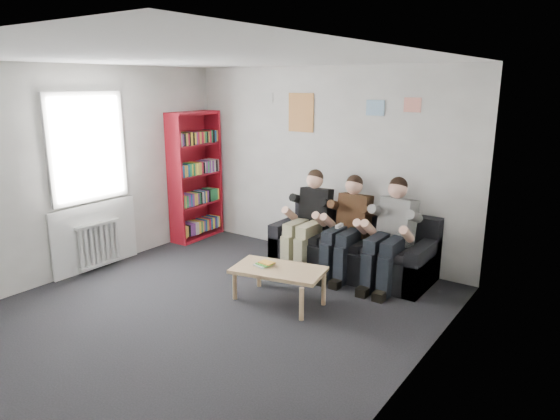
# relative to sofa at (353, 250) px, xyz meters

# --- Properties ---
(room_shell) EXTENTS (5.00, 5.00, 5.00)m
(room_shell) POSITION_rel_sofa_xyz_m (-0.70, -2.10, 1.05)
(room_shell) COLOR black
(room_shell) RESTS_ON ground
(sofa) EXTENTS (2.13, 0.87, 0.82)m
(sofa) POSITION_rel_sofa_xyz_m (0.00, 0.00, 0.00)
(sofa) COLOR black
(sofa) RESTS_ON ground
(bookshelf) EXTENTS (0.31, 0.92, 2.04)m
(bookshelf) POSITION_rel_sofa_xyz_m (-2.77, -0.10, 0.72)
(bookshelf) COLOR maroon
(bookshelf) RESTS_ON ground
(coffee_table) EXTENTS (1.03, 0.57, 0.41)m
(coffee_table) POSITION_rel_sofa_xyz_m (-0.24, -1.37, 0.07)
(coffee_table) COLOR tan
(coffee_table) RESTS_ON ground
(game_cases) EXTENTS (0.20, 0.18, 0.04)m
(game_cases) POSITION_rel_sofa_xyz_m (-0.43, -1.40, 0.14)
(game_cases) COLOR silver
(game_cases) RESTS_ON coffee_table
(person_left) EXTENTS (0.41, 0.89, 1.33)m
(person_left) POSITION_rel_sofa_xyz_m (-0.59, -0.20, 0.36)
(person_left) COLOR black
(person_left) RESTS_ON sofa
(person_middle) EXTENTS (0.41, 0.88, 1.32)m
(person_middle) POSITION_rel_sofa_xyz_m (0.00, -0.20, 0.36)
(person_middle) COLOR #462D17
(person_middle) RESTS_ON sofa
(person_right) EXTENTS (0.43, 0.91, 1.36)m
(person_right) POSITION_rel_sofa_xyz_m (0.59, -0.20, 0.37)
(person_right) COLOR silver
(person_right) RESTS_ON sofa
(radiator) EXTENTS (0.10, 0.64, 0.60)m
(radiator) POSITION_rel_sofa_xyz_m (-2.85, -1.90, 0.05)
(radiator) COLOR white
(radiator) RESTS_ON ground
(window) EXTENTS (0.05, 1.30, 2.36)m
(window) POSITION_rel_sofa_xyz_m (-2.92, -1.90, 0.73)
(window) COLOR white
(window) RESTS_ON room_shell
(poster_large) EXTENTS (0.42, 0.01, 0.55)m
(poster_large) POSITION_rel_sofa_xyz_m (-1.10, 0.39, 1.75)
(poster_large) COLOR gold
(poster_large) RESTS_ON room_shell
(poster_blue) EXTENTS (0.25, 0.01, 0.20)m
(poster_blue) POSITION_rel_sofa_xyz_m (0.05, 0.39, 1.85)
(poster_blue) COLOR #44A4E9
(poster_blue) RESTS_ON room_shell
(poster_pink) EXTENTS (0.22, 0.01, 0.18)m
(poster_pink) POSITION_rel_sofa_xyz_m (0.55, 0.39, 1.90)
(poster_pink) COLOR #C13C9B
(poster_pink) RESTS_ON room_shell
(poster_sign) EXTENTS (0.20, 0.01, 0.14)m
(poster_sign) POSITION_rel_sofa_xyz_m (-1.70, 0.39, 1.95)
(poster_sign) COLOR silver
(poster_sign) RESTS_ON room_shell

